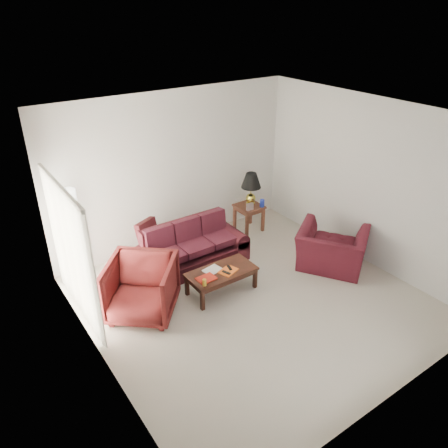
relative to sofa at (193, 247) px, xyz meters
name	(u,v)px	position (x,y,z in m)	size (l,w,h in m)	color
floor	(254,300)	(0.27, -1.45, -0.41)	(5.00, 5.00, 0.00)	beige
blinds	(71,254)	(-2.15, -0.15, 0.67)	(0.10, 2.00, 2.16)	silver
sofa	(193,247)	(0.00, 0.00, 0.00)	(2.01, 0.87, 0.82)	black
throw_pillow	(147,232)	(-0.63, 0.51, 0.27)	(0.44, 0.13, 0.44)	black
end_table	(249,218)	(1.71, 0.55, -0.13)	(0.52, 0.52, 0.57)	#56251D
table_lamp	(251,189)	(1.77, 0.59, 0.50)	(0.41, 0.41, 0.69)	gold
clock	(250,207)	(1.59, 0.37, 0.23)	(0.15, 0.05, 0.15)	white
blue_canister	(262,203)	(1.89, 0.36, 0.23)	(0.10, 0.10, 0.16)	#17299B
picture_frame	(239,200)	(1.61, 0.76, 0.23)	(0.12, 0.02, 0.15)	white
floor_lamp	(76,236)	(-1.82, 0.75, 0.46)	(0.28, 0.28, 1.73)	white
armchair_left	(141,288)	(-1.34, -0.70, 0.06)	(0.99, 1.02, 0.93)	#451010
armchair_right	(332,249)	(2.04, -1.46, -0.03)	(1.18, 1.03, 0.77)	#3B0D16
coffee_table	(221,281)	(-0.01, -0.93, -0.21)	(1.15, 0.58, 0.40)	black
magazine_red	(206,279)	(-0.34, -0.98, 0.00)	(0.30, 0.23, 0.02)	#AF1F11
magazine_white	(213,270)	(-0.12, -0.83, 0.00)	(0.29, 0.22, 0.02)	white
magazine_orange	(228,271)	(0.07, -1.00, 0.00)	(0.30, 0.23, 0.02)	#D45819
remote_a	(226,272)	(0.00, -1.05, 0.02)	(0.04, 0.15, 0.02)	black
remote_b	(229,267)	(0.13, -0.95, 0.02)	(0.04, 0.15, 0.02)	black
yellow_glass	(204,282)	(-0.46, -1.11, 0.05)	(0.06, 0.06, 0.11)	gold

